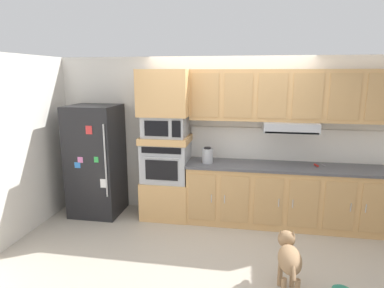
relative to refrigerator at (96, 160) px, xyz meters
The scene contains 16 objects.
ground_plane 2.35m from the refrigerator, 18.21° to the right, with size 9.60×9.60×0.00m, color #B2A899.
back_kitchen_wall 2.14m from the refrigerator, 11.77° to the left, with size 6.20×0.12×2.50m, color silver.
side_panel_left 1.07m from the refrigerator, 137.22° to the right, with size 0.12×7.10×2.50m, color silver.
refrigerator is the anchor object (origin of this frame).
oven_base_cabinet 1.28m from the refrigerator, ahead, with size 0.74×0.62×0.60m, color tan.
built_in_oven 1.14m from the refrigerator, ahead, with size 0.70×0.62×0.60m.
appliance_mid_shelf 1.20m from the refrigerator, ahead, with size 0.74×0.62×0.10m, color tan.
microwave 1.28m from the refrigerator, ahead, with size 0.64×0.54×0.32m.
appliance_upper_cabinet 1.57m from the refrigerator, ahead, with size 0.74×0.62×0.68m, color tan.
lower_cabinet_run 2.97m from the refrigerator, ahead, with size 2.86×0.63×0.88m.
countertop_slab 2.94m from the refrigerator, ahead, with size 2.90×0.64×0.04m, color #4C4C51.
backsplash_panel 2.97m from the refrigerator, ahead, with size 2.90×0.02×0.50m, color silver.
upper_cabinet_with_hood 3.12m from the refrigerator, ahead, with size 2.86×0.48×0.88m.
screwdriver 3.39m from the refrigerator, ahead, with size 0.15×0.14×0.03m.
electric_kettle 1.80m from the refrigerator, ahead, with size 0.17×0.17×0.24m.
dog 3.27m from the refrigerator, 28.76° to the right, with size 0.24×0.79×0.58m.
Camera 1 is at (0.30, -4.01, 2.23)m, focal length 30.38 mm.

